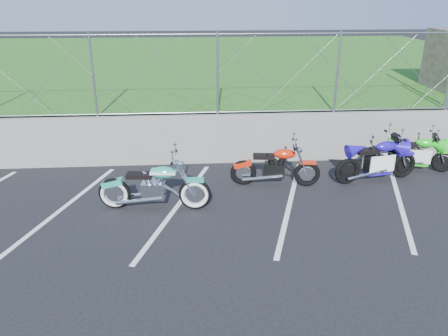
{
  "coord_description": "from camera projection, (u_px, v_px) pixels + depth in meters",
  "views": [
    {
      "loc": [
        0.39,
        -7.25,
        4.19
      ],
      "look_at": [
        1.0,
        1.3,
        0.71
      ],
      "focal_mm": 35.0,
      "sensor_mm": 36.0,
      "label": 1
    }
  ],
  "objects": [
    {
      "name": "sportbike_blue",
      "position": [
        378.0,
        162.0,
        10.24
      ],
      "size": [
        2.12,
        0.75,
        1.1
      ],
      "rotation": [
        0.0,
        0.0,
        0.19
      ],
      "color": "black",
      "rests_on": "ground"
    },
    {
      "name": "sportbike_green",
      "position": [
        417.0,
        155.0,
        10.84
      ],
      "size": [
        1.84,
        0.66,
        0.96
      ],
      "rotation": [
        0.0,
        0.0,
        -0.22
      ],
      "color": "black",
      "rests_on": "ground"
    },
    {
      "name": "chain_link_fence",
      "position": [
        177.0,
        75.0,
        10.62
      ],
      "size": [
        28.0,
        0.03,
        2.0
      ],
      "color": "gray",
      "rests_on": "retaining_wall"
    },
    {
      "name": "grass_field",
      "position": [
        184.0,
        72.0,
        20.49
      ],
      "size": [
        30.0,
        20.0,
        1.3
      ],
      "primitive_type": "cube",
      "color": "#215416",
      "rests_on": "ground"
    },
    {
      "name": "retaining_wall",
      "position": [
        179.0,
        139.0,
        11.24
      ],
      "size": [
        30.0,
        0.22,
        1.3
      ],
      "primitive_type": "cube",
      "color": "slate",
      "rests_on": "ground"
    },
    {
      "name": "naked_orange",
      "position": [
        277.0,
        168.0,
        9.99
      ],
      "size": [
        2.06,
        0.7,
        1.03
      ],
      "rotation": [
        0.0,
        0.0,
        -0.12
      ],
      "color": "black",
      "rests_on": "ground"
    },
    {
      "name": "ground",
      "position": [
        176.0,
        230.0,
        8.26
      ],
      "size": [
        90.0,
        90.0,
        0.0
      ],
      "primitive_type": "plane",
      "color": "black",
      "rests_on": "ground"
    },
    {
      "name": "cruiser_turquoise",
      "position": [
        156.0,
        188.0,
        8.9
      ],
      "size": [
        2.33,
        0.73,
        1.16
      ],
      "rotation": [
        0.0,
        0.0,
        -0.09
      ],
      "color": "black",
      "rests_on": "ground"
    },
    {
      "name": "parking_lines",
      "position": [
        234.0,
        204.0,
        9.26
      ],
      "size": [
        18.29,
        4.31,
        0.01
      ],
      "color": "silver",
      "rests_on": "ground"
    }
  ]
}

